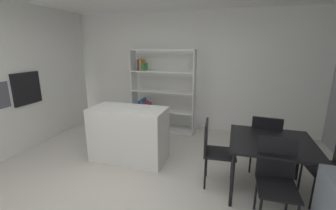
{
  "coord_description": "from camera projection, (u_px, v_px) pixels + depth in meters",
  "views": [
    {
      "loc": [
        1.28,
        -2.47,
        1.92
      ],
      "look_at": [
        0.31,
        0.74,
        1.04
      ],
      "focal_mm": 24.01,
      "sensor_mm": 36.0,
      "label": 1
    }
  ],
  "objects": [
    {
      "name": "dining_chair_near",
      "position": [
        276.0,
        175.0,
        2.45
      ],
      "size": [
        0.41,
        0.46,
        0.95
      ],
      "rotation": [
        0.0,
        0.0,
        0.02
      ],
      "color": "black",
      "rests_on": "ground_plane"
    },
    {
      "name": "dining_table",
      "position": [
        271.0,
        146.0,
        2.89
      ],
      "size": [
        1.03,
        0.98,
        0.75
      ],
      "color": "black",
      "rests_on": "ground_plane"
    },
    {
      "name": "open_bookshelf",
      "position": [
        159.0,
        91.0,
        5.11
      ],
      "size": [
        1.45,
        0.32,
        1.85
      ],
      "color": "white",
      "rests_on": "ground_plane"
    },
    {
      "name": "back_partition",
      "position": [
        179.0,
        72.0,
        5.29
      ],
      "size": [
        6.34,
        0.06,
        2.68
      ],
      "primitive_type": "cube",
      "color": "white",
      "rests_on": "ground_plane"
    },
    {
      "name": "built_in_oven",
      "position": [
        27.0,
        88.0,
        4.17
      ],
      "size": [
        0.06,
        0.57,
        0.59
      ],
      "color": "black",
      "rests_on": "ground_plane"
    },
    {
      "name": "dining_chair_window_side",
      "position": [
        335.0,
        163.0,
        2.73
      ],
      "size": [
        0.48,
        0.49,
        0.91
      ],
      "rotation": [
        0.0,
        0.0,
        -1.45
      ],
      "color": "black",
      "rests_on": "ground_plane"
    },
    {
      "name": "kitchen_island",
      "position": [
        129.0,
        134.0,
        3.84
      ],
      "size": [
        1.26,
        0.62,
        0.92
      ],
      "primitive_type": "cube",
      "color": "silver",
      "rests_on": "ground_plane"
    },
    {
      "name": "dining_chair_far",
      "position": [
        265.0,
        140.0,
        3.4
      ],
      "size": [
        0.45,
        0.45,
        0.93
      ],
      "rotation": [
        0.0,
        0.0,
        3.06
      ],
      "color": "black",
      "rests_on": "ground_plane"
    },
    {
      "name": "ground_plane",
      "position": [
        131.0,
        188.0,
        3.13
      ],
      "size": [
        8.71,
        8.71,
        0.0
      ],
      "primitive_type": "plane",
      "color": "beige"
    },
    {
      "name": "dining_chair_island_side",
      "position": [
        213.0,
        147.0,
        3.12
      ],
      "size": [
        0.46,
        0.43,
        0.92
      ],
      "rotation": [
        0.0,
        0.0,
        1.64
      ],
      "color": "black",
      "rests_on": "ground_plane"
    }
  ]
}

